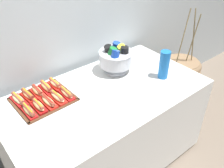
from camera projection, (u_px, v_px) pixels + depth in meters
ground_plane at (107, 158)px, 2.35m from camera, size 10.00×10.00×0.00m
back_wall at (62, 8)px, 1.96m from camera, size 6.00×0.10×2.60m
buffet_table at (106, 127)px, 2.12m from camera, size 1.60×0.87×0.78m
floor_vase at (179, 83)px, 2.91m from camera, size 0.51×0.51×1.16m
serving_tray at (43, 99)px, 1.83m from camera, size 0.42×0.37×0.01m
hot_dog_0 at (29, 111)px, 1.68m from camera, size 0.06×0.17×0.06m
hot_dog_1 at (39, 106)px, 1.72m from camera, size 0.07×0.16×0.06m
hot_dog_2 at (48, 102)px, 1.76m from camera, size 0.07×0.17×0.06m
hot_dog_3 at (58, 97)px, 1.80m from camera, size 0.08×0.17×0.06m
hot_dog_4 at (66, 93)px, 1.84m from camera, size 0.06×0.17×0.06m
hot_dog_5 at (18, 99)px, 1.78m from camera, size 0.08×0.18×0.06m
hot_dog_6 at (28, 95)px, 1.82m from camera, size 0.07×0.16×0.06m
hot_dog_7 at (37, 91)px, 1.86m from camera, size 0.07×0.15×0.06m
hot_dog_8 at (46, 87)px, 1.90m from camera, size 0.07×0.17×0.06m
hot_dog_9 at (55, 84)px, 1.94m from camera, size 0.07×0.16×0.06m
punch_bowl at (116, 57)px, 2.09m from camera, size 0.29×0.29×0.25m
cup_stack at (164, 65)px, 2.02m from camera, size 0.08×0.08×0.24m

